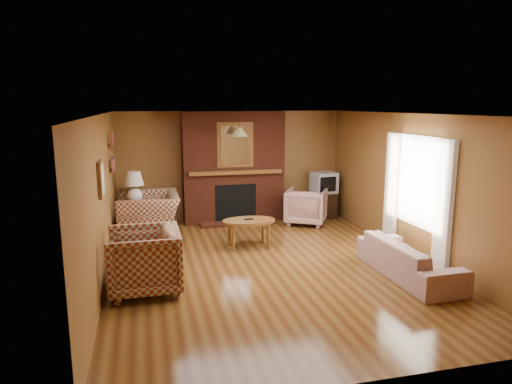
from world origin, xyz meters
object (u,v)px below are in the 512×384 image
object	(u,v)px
floral_armchair	(306,206)
tv_stand	(323,205)
fireplace	(233,168)
crt_tv	(324,182)
plaid_loveseat	(149,215)
plaid_armchair	(144,261)
side_table	(136,218)
floral_sofa	(409,259)
table_lamp	(134,186)
coffee_table	(249,223)

from	to	relation	value
floral_armchair	tv_stand	bearing A→B (deg)	-110.64
fireplace	crt_tv	xyz separation A→B (m)	(2.05, -0.19, -0.38)
plaid_loveseat	fireplace	bearing A→B (deg)	114.88
fireplace	crt_tv	size ratio (longest dim) A/B	4.31
plaid_armchair	side_table	world-z (taller)	plaid_armchair
floral_sofa	side_table	xyz separation A→B (m)	(-4.00, 3.42, 0.03)
floral_sofa	tv_stand	bearing A→B (deg)	-3.70
side_table	crt_tv	xyz separation A→B (m)	(4.15, 0.34, 0.49)
floral_armchair	side_table	bearing A→B (deg)	27.75
plaid_armchair	crt_tv	bearing A→B (deg)	129.53
fireplace	table_lamp	xyz separation A→B (m)	(-2.10, -0.53, -0.22)
floral_armchair	table_lamp	distance (m)	3.61
plaid_armchair	floral_sofa	size ratio (longest dim) A/B	0.52
floral_armchair	crt_tv	size ratio (longest dim) A/B	1.50
tv_stand	side_table	bearing A→B (deg)	-172.23
plaid_loveseat	crt_tv	distance (m)	3.97
table_lamp	tv_stand	size ratio (longest dim) A/B	1.10
coffee_table	crt_tv	distance (m)	2.83
coffee_table	tv_stand	bearing A→B (deg)	39.77
fireplace	tv_stand	bearing A→B (deg)	-5.15
fireplace	table_lamp	world-z (taller)	fireplace
fireplace	coffee_table	xyz separation A→B (m)	(-0.11, -1.98, -0.73)
tv_stand	plaid_armchair	bearing A→B (deg)	-136.72
tv_stand	table_lamp	bearing A→B (deg)	-172.23
plaid_loveseat	table_lamp	distance (m)	0.67
fireplace	floral_armchair	world-z (taller)	fireplace
fireplace	table_lamp	bearing A→B (deg)	-165.71
plaid_loveseat	floral_armchair	xyz separation A→B (m)	(3.31, 0.18, -0.05)
crt_tv	plaid_loveseat	bearing A→B (deg)	-170.39
floral_sofa	crt_tv	distance (m)	3.80
floral_armchair	floral_sofa	bearing A→B (deg)	127.54
plaid_loveseat	side_table	world-z (taller)	plaid_loveseat
plaid_loveseat	floral_sofa	distance (m)	4.87
floral_armchair	crt_tv	bearing A→B (deg)	-110.96
plaid_loveseat	floral_sofa	size ratio (longest dim) A/B	0.70
fireplace	tv_stand	distance (m)	2.25
crt_tv	coffee_table	bearing A→B (deg)	-140.32
plaid_loveseat	floral_armchair	bearing A→B (deg)	93.32
crt_tv	fireplace	bearing A→B (deg)	174.70
plaid_loveseat	coffee_table	world-z (taller)	plaid_loveseat
coffee_table	table_lamp	distance (m)	2.51
plaid_armchair	coffee_table	distance (m)	2.44
fireplace	plaid_loveseat	xyz separation A→B (m)	(-1.85, -0.85, -0.75)
floral_sofa	crt_tv	bearing A→B (deg)	-3.71
plaid_loveseat	plaid_armchair	world-z (taller)	plaid_armchair
fireplace	crt_tv	bearing A→B (deg)	-5.30
fireplace	plaid_loveseat	bearing A→B (deg)	-155.31
fireplace	plaid_armchair	world-z (taller)	fireplace
side_table	table_lamp	bearing A→B (deg)	135.00
table_lamp	coffee_table	bearing A→B (deg)	-36.03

